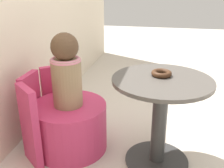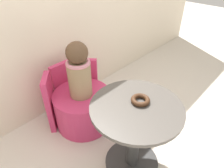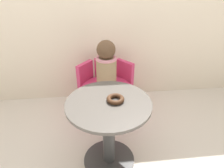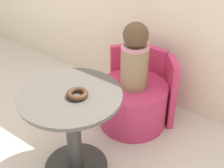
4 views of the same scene
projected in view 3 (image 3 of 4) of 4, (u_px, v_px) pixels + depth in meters
name	position (u px, v px, depth m)	size (l,w,h in m)	color
ground_plane	(103.00, 160.00, 1.81)	(12.00, 12.00, 0.00)	beige
back_wall	(94.00, 1.00, 2.18)	(6.00, 0.06, 2.40)	beige
round_table	(109.00, 124.00, 1.60)	(0.65, 0.65, 0.64)	#333333
tub_chair	(107.00, 101.00, 2.30)	(0.56, 0.56, 0.37)	#C63360
booth_backrest	(105.00, 83.00, 2.44)	(0.66, 0.24, 0.58)	#C63360
child_figure	(106.00, 66.00, 2.07)	(0.22, 0.22, 0.53)	#937A56
donut	(115.00, 99.00, 1.50)	(0.13, 0.13, 0.03)	#3D2314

